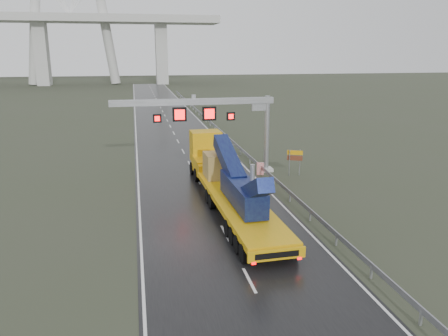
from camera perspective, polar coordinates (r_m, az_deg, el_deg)
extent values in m
plane|color=#323927|center=(24.36, 2.11, -12.23)|extent=(400.00, 400.00, 0.00)
cube|color=black|center=(62.27, -6.58, 4.55)|extent=(11.00, 200.00, 0.02)
cube|color=beige|center=(42.32, 5.48, -0.17)|extent=(1.20, 1.20, 0.30)
cylinder|color=gray|center=(41.56, 5.59, 4.43)|extent=(0.48, 0.48, 7.20)
cube|color=gray|center=(39.63, -3.98, 8.63)|extent=(14.80, 0.55, 0.55)
cube|color=gray|center=(40.93, 4.61, 8.12)|extent=(1.40, 0.35, 0.90)
cube|color=gray|center=(39.58, -3.99, 9.28)|extent=(0.35, 0.35, 0.35)
cube|color=black|center=(39.57, -5.82, 6.98)|extent=(1.25, 0.25, 1.25)
cube|color=#FF0C0C|center=(39.43, -5.80, 6.95)|extent=(0.90, 0.02, 0.90)
cube|color=black|center=(39.92, -1.94, 7.11)|extent=(1.25, 0.25, 1.25)
cube|color=#FF0C0C|center=(39.79, -1.90, 7.09)|extent=(0.90, 0.02, 0.90)
cube|color=black|center=(39.46, -8.72, 6.42)|extent=(0.75, 0.25, 0.75)
cube|color=#FF0C0C|center=(39.33, -8.71, 6.39)|extent=(0.54, 0.02, 0.54)
cube|color=black|center=(40.34, 0.89, 6.77)|extent=(0.75, 0.25, 0.75)
cube|color=#FF0C0C|center=(40.21, 0.93, 6.74)|extent=(0.54, 0.02, 0.54)
cube|color=beige|center=(163.79, -22.68, 13.59)|extent=(4.00, 6.00, 21.00)
cube|color=beige|center=(161.38, -8.17, 14.55)|extent=(4.00, 6.00, 21.00)
cube|color=#E3A00C|center=(30.06, 1.85, -4.46)|extent=(3.48, 15.37, 0.38)
cube|color=#E3A00C|center=(23.26, 6.90, -11.16)|extent=(3.17, 0.22, 0.60)
cube|color=black|center=(23.20, 6.96, -11.24)|extent=(2.40, 0.09, 0.33)
cube|color=#FF0505|center=(22.98, 3.92, -12.35)|extent=(0.24, 0.05, 0.13)
cube|color=#FF0505|center=(23.77, 9.85, -11.57)|extent=(0.24, 0.05, 0.13)
cube|color=#E3A00C|center=(37.46, -1.33, 0.17)|extent=(2.88, 1.39, 0.55)
cube|color=#E3A00C|center=(39.18, -1.85, 0.42)|extent=(2.93, 3.35, 1.31)
cube|color=#E3A00C|center=(40.76, -2.41, 2.88)|extent=(2.79, 2.26, 2.84)
cube|color=black|center=(41.77, -2.70, 3.63)|extent=(2.51, 0.12, 1.31)
cube|color=#0F1148|center=(28.73, 2.43, -3.21)|extent=(1.71, 6.59, 1.53)
cube|color=#0F1148|center=(31.92, 0.63, 1.11)|extent=(1.26, 6.05, 2.79)
cube|color=#0F1148|center=(25.93, 4.07, -2.96)|extent=(1.10, 4.35, 2.64)
cylinder|color=gray|center=(28.61, 3.72, -1.24)|extent=(0.34, 0.34, 1.75)
cube|color=tan|center=(35.00, -0.53, 0.37)|extent=(2.47, 2.47, 1.97)
cylinder|color=black|center=(25.90, 4.68, -9.22)|extent=(3.20, 1.18, 1.09)
cylinder|color=black|center=(32.75, 0.61, -3.91)|extent=(3.20, 1.18, 1.09)
cylinder|color=black|center=(41.02, -2.32, 0.05)|extent=(2.98, 1.28, 1.20)
cylinder|color=gray|center=(40.62, 8.53, 0.64)|extent=(0.08, 0.08, 2.43)
cylinder|color=gray|center=(40.97, 9.86, 0.71)|extent=(0.08, 0.08, 2.43)
cube|color=orange|center=(40.57, 9.25, 1.99)|extent=(1.32, 0.62, 0.41)
cube|color=brown|center=(40.68, 9.22, 1.30)|extent=(1.32, 0.62, 0.46)
cube|color=red|center=(40.91, 4.75, -0.08)|extent=(0.71, 0.46, 1.12)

